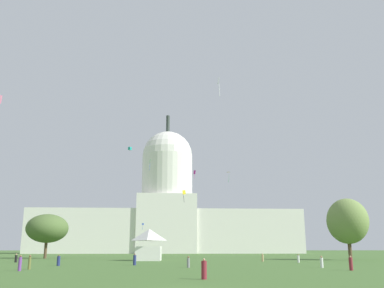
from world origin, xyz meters
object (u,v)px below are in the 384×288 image
at_px(person_purple_near_tent, 20,264).
at_px(kite_gold_mid, 228,173).
at_px(capitol_building, 167,214).
at_px(person_navy_edge_west, 59,261).
at_px(person_olive_back_left, 30,263).
at_px(kite_white_mid, 219,82).
at_px(person_navy_front_right, 135,260).
at_px(kite_yellow_low, 184,193).
at_px(event_tent, 149,244).
at_px(kite_green_mid, 150,162).
at_px(person_grey_lawn_far_left, 188,262).
at_px(person_black_deep_crowd, 16,258).
at_px(kite_magenta_mid, 195,173).
at_px(kite_turquoise_high, 130,149).
at_px(person_tan_aisle_center, 263,258).
at_px(person_maroon_back_center, 204,270).
at_px(person_maroon_mid_right, 351,264).
at_px(person_white_mid_center, 322,262).
at_px(tree_west_far, 47,228).
at_px(person_white_near_tree_west, 298,259).
at_px(tree_east_near, 347,221).
at_px(kite_blue_low, 143,224).

distance_m(person_purple_near_tent, kite_gold_mid, 130.08).
xyz_separation_m(capitol_building, person_purple_near_tent, (-17.18, -152.38, -17.50)).
distance_m(person_navy_edge_west, person_olive_back_left, 10.89).
xyz_separation_m(kite_white_mid, kite_gold_mid, (16.23, 96.71, -0.28)).
relative_size(person_navy_front_right, kite_yellow_low, 0.57).
distance_m(event_tent, kite_green_mid, 54.76).
xyz_separation_m(person_grey_lawn_far_left, person_navy_edge_west, (-18.79, 6.82, 0.03)).
bearing_deg(person_black_deep_crowd, kite_magenta_mid, 29.86).
relative_size(person_purple_near_tent, person_black_deep_crowd, 1.16).
distance_m(kite_green_mid, kite_turquoise_high, 22.85).
bearing_deg(person_purple_near_tent, kite_gold_mid, 91.17).
bearing_deg(person_olive_back_left, person_tan_aisle_center, -12.83).
relative_size(kite_magenta_mid, kite_turquoise_high, 1.95).
bearing_deg(person_maroon_back_center, person_navy_front_right, 2.68).
xyz_separation_m(person_maroon_mid_right, kite_green_mid, (-27.21, 87.73, 29.62)).
height_order(person_grey_lawn_far_left, person_purple_near_tent, person_purple_near_tent).
xyz_separation_m(person_tan_aisle_center, person_white_mid_center, (2.01, -25.85, 0.02)).
relative_size(event_tent, kite_yellow_low, 2.34).
xyz_separation_m(person_purple_near_tent, person_maroon_mid_right, (38.40, -1.16, -0.06)).
bearing_deg(tree_west_far, person_grey_lawn_far_left, -57.31).
distance_m(person_maroon_mid_right, person_white_near_tree_west, 26.26).
bearing_deg(tree_west_far, person_olive_back_left, -76.62).
height_order(capitol_building, kite_gold_mid, capitol_building).
height_order(person_maroon_back_center, person_white_near_tree_west, person_maroon_back_center).
bearing_deg(person_white_near_tree_west, person_black_deep_crowd, 10.23).
distance_m(person_maroon_back_center, person_white_mid_center, 26.34).
xyz_separation_m(person_maroon_back_center, kite_yellow_low, (1.15, 65.58, 14.77)).
height_order(tree_west_far, person_navy_front_right, tree_west_far).
bearing_deg(kite_magenta_mid, kite_green_mid, -74.69).
bearing_deg(person_maroon_back_center, person_maroon_mid_right, -67.05).
bearing_deg(kite_gold_mid, kite_magenta_mid, 80.28).
distance_m(person_purple_near_tent, person_navy_front_right, 19.65).
xyz_separation_m(event_tent, person_white_near_tree_west, (27.12, -14.02, -2.58)).
xyz_separation_m(person_navy_front_right, kite_turquoise_high, (-9.33, 90.23, 38.55)).
height_order(tree_east_near, kite_white_mid, kite_white_mid).
distance_m(person_navy_edge_west, kite_turquoise_high, 99.48).
bearing_deg(person_white_near_tree_west, person_navy_front_right, 33.88).
distance_m(person_tan_aisle_center, kite_blue_low, 103.43).
xyz_separation_m(person_grey_lawn_far_left, person_olive_back_left, (-19.65, -4.03, 0.14)).
distance_m(tree_west_far, person_maroon_mid_right, 78.91).
relative_size(person_maroon_mid_right, kite_magenta_mid, 0.58).
relative_size(person_purple_near_tent, kite_magenta_mid, 0.62).
bearing_deg(capitol_building, person_navy_edge_west, -96.70).
bearing_deg(tree_east_near, person_white_mid_center, -119.00).
height_order(capitol_building, person_navy_front_right, capitol_building).
xyz_separation_m(tree_east_near, kite_gold_mid, (-14.21, 78.62, 24.23)).
relative_size(person_maroon_mid_right, kite_blue_low, 0.63).
relative_size(person_navy_edge_west, person_white_mid_center, 1.03).
distance_m(tree_west_far, person_grey_lawn_far_left, 61.00).
height_order(person_black_deep_crowd, kite_yellow_low, kite_yellow_low).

